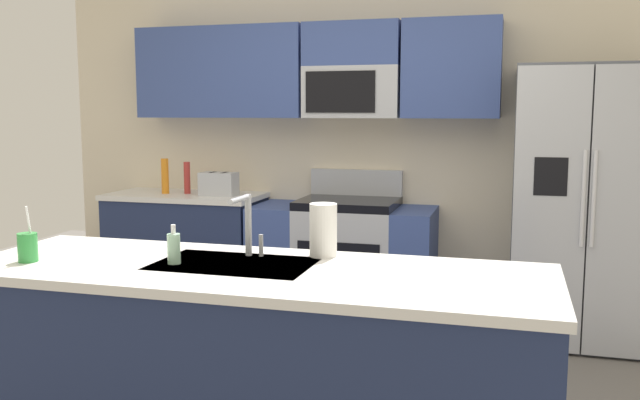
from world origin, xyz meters
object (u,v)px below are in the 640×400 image
(refrigerator, at_px, (582,205))
(drink_cup_green, at_px, (28,247))
(range_oven, at_px, (343,259))
(bottle_orange, at_px, (165,176))
(paper_towel_roll, at_px, (323,230))
(pepper_mill, at_px, (187,178))
(soap_dispenser, at_px, (174,248))
(toaster, at_px, (219,184))
(sink_faucet, at_px, (247,220))

(refrigerator, relative_size, drink_cup_green, 7.53)
(range_oven, xyz_separation_m, bottle_orange, (-1.45, -0.05, 0.60))
(range_oven, xyz_separation_m, paper_towel_roll, (0.40, -1.98, 0.58))
(pepper_mill, bearing_deg, range_oven, 0.11)
(refrigerator, xyz_separation_m, soap_dispenser, (-1.84, -2.23, 0.04))
(bottle_orange, relative_size, drink_cup_green, 1.13)
(toaster, relative_size, pepper_mill, 1.11)
(drink_cup_green, height_order, paper_towel_roll, drink_cup_green)
(range_oven, bearing_deg, paper_towel_roll, -78.65)
(bottle_orange, height_order, paper_towel_roll, bottle_orange)
(sink_faucet, xyz_separation_m, paper_towel_roll, (0.32, 0.10, -0.05))
(bottle_orange, bearing_deg, range_oven, 1.86)
(range_oven, height_order, drink_cup_green, drink_cup_green)
(toaster, bearing_deg, sink_faucet, -62.54)
(refrigerator, bearing_deg, toaster, 179.58)
(drink_cup_green, distance_m, soap_dispenser, 0.65)
(pepper_mill, xyz_separation_m, sink_faucet, (1.35, -2.08, 0.04))
(pepper_mill, distance_m, bottle_orange, 0.18)
(pepper_mill, relative_size, soap_dispenser, 1.48)
(bottle_orange, bearing_deg, refrigerator, -0.46)
(range_oven, bearing_deg, pepper_mill, -179.89)
(refrigerator, xyz_separation_m, drink_cup_green, (-2.47, -2.37, 0.04))
(pepper_mill, bearing_deg, bottle_orange, -165.28)
(refrigerator, distance_m, sink_faucet, 2.57)
(range_oven, xyz_separation_m, drink_cup_green, (-0.81, -2.44, 0.52))
(toaster, distance_m, bottle_orange, 0.47)
(sink_faucet, bearing_deg, soap_dispenser, -139.28)
(bottle_orange, distance_m, paper_towel_roll, 2.67)
(pepper_mill, distance_m, soap_dispenser, 2.55)
(range_oven, distance_m, pepper_mill, 1.40)
(sink_faucet, distance_m, paper_towel_roll, 0.34)
(toaster, bearing_deg, refrigerator, -0.42)
(drink_cup_green, distance_m, paper_towel_roll, 1.29)
(pepper_mill, bearing_deg, sink_faucet, -57.04)
(range_oven, height_order, soap_dispenser, range_oven)
(toaster, xyz_separation_m, pepper_mill, (-0.29, 0.05, 0.04))
(drink_cup_green, bearing_deg, bottle_orange, 104.96)
(bottle_orange, height_order, sink_faucet, sink_faucet)
(range_oven, distance_m, drink_cup_green, 2.62)
(sink_faucet, xyz_separation_m, soap_dispenser, (-0.25, -0.22, -0.10))
(refrigerator, bearing_deg, soap_dispenser, -129.49)
(range_oven, relative_size, drink_cup_green, 5.54)
(sink_faucet, bearing_deg, toaster, 117.46)
(sink_faucet, relative_size, drink_cup_green, 1.15)
(toaster, height_order, drink_cup_green, drink_cup_green)
(bottle_orange, xyz_separation_m, soap_dispenser, (1.27, -2.26, -0.07))
(toaster, height_order, soap_dispenser, toaster)
(range_oven, xyz_separation_m, toaster, (-0.98, -0.05, 0.55))
(pepper_mill, bearing_deg, toaster, -9.64)
(refrigerator, bearing_deg, range_oven, 177.52)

